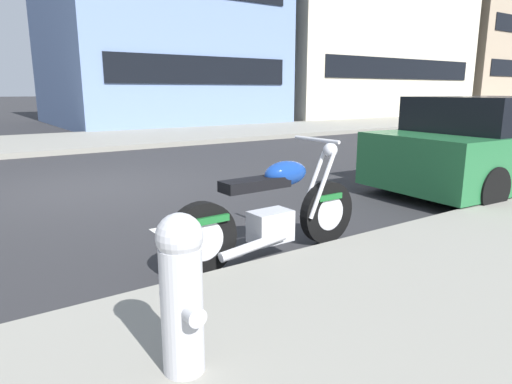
# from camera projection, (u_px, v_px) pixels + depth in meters

# --- Properties ---
(ground_plane) EXTENTS (260.00, 260.00, 0.00)m
(ground_plane) POSITION_uv_depth(u_px,v_px,m) (91.00, 188.00, 7.48)
(ground_plane) COLOR #28282B
(sidewalk_far_curb) EXTENTS (120.00, 5.00, 0.14)m
(sidewalk_far_curb) POSITION_uv_depth(u_px,v_px,m) (331.00, 126.00, 19.64)
(sidewalk_far_curb) COLOR gray
(sidewalk_far_curb) RESTS_ON ground
(parking_stall_stripe) EXTENTS (0.12, 2.20, 0.01)m
(parking_stall_stripe) POSITION_uv_depth(u_px,v_px,m) (196.00, 256.00, 4.41)
(parking_stall_stripe) COLOR silver
(parking_stall_stripe) RESTS_ON ground
(parked_motorcycle) EXTENTS (2.16, 0.62, 1.13)m
(parked_motorcycle) POSITION_uv_depth(u_px,v_px,m) (273.00, 214.00, 4.31)
(parked_motorcycle) COLOR black
(parked_motorcycle) RESTS_ON ground
(parked_car_far_down_curb) EXTENTS (4.22, 2.11, 1.49)m
(parked_car_far_down_curb) POSITION_uv_depth(u_px,v_px,m) (491.00, 146.00, 7.26)
(parked_car_far_down_curb) COLOR #236638
(parked_car_far_down_curb) RESTS_ON ground
(car_opposite_curb) EXTENTS (4.24, 2.10, 1.33)m
(car_opposite_curb) POSITION_uv_depth(u_px,v_px,m) (493.00, 111.00, 20.96)
(car_opposite_curb) COLOR #236638
(car_opposite_curb) RESTS_ON ground
(fire_hydrant) EXTENTS (0.24, 0.36, 0.86)m
(fire_hydrant) POSITION_uv_depth(u_px,v_px,m) (181.00, 290.00, 2.29)
(fire_hydrant) COLOR #B7B7BC
(fire_hydrant) RESTS_ON sidewalk_near_curb
(townhouse_far_uphill) EXTENTS (9.55, 9.92, 10.88)m
(townhouse_far_uphill) POSITION_uv_depth(u_px,v_px,m) (153.00, 8.00, 21.53)
(townhouse_far_uphill) COLOR #6B84B2
(townhouse_far_uphill) RESTS_ON ground
(townhouse_corner_block) EXTENTS (14.13, 10.21, 12.55)m
(townhouse_corner_block) POSITION_uv_depth(u_px,v_px,m) (341.00, 14.00, 28.39)
(townhouse_corner_block) COLOR beige
(townhouse_corner_block) RESTS_ON ground
(townhouse_behind_pole) EXTENTS (10.14, 11.77, 14.06)m
(townhouse_behind_pole) POSITION_uv_depth(u_px,v_px,m) (453.00, 21.00, 36.09)
(townhouse_behind_pole) COLOR tan
(townhouse_behind_pole) RESTS_ON ground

